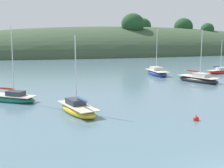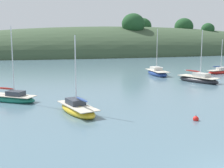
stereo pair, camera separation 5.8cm
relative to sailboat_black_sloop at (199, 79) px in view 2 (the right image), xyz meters
The scene contains 7 objects.
far_shoreline_hill 62.86m from the sailboat_black_sloop, 79.76° to the left, with size 150.00×36.00×22.54m.
sailboat_black_sloop is the anchor object (origin of this frame).
sailboat_red_portside 24.63m from the sailboat_black_sloop, 167.81° to the right, with size 4.97×4.36×7.35m.
sailboat_navy_dinghy 8.55m from the sailboat_black_sloop, 105.02° to the left, with size 2.59×6.44×7.55m.
sailboat_grey_yawl 22.09m from the sailboat_black_sloop, 149.10° to the right, with size 2.99×5.58×6.51m.
sailboat_white_near 11.25m from the sailboat_black_sloop, 38.76° to the left, with size 4.91×2.28×5.82m.
mooring_buoy_inner 19.55m from the sailboat_black_sloop, 124.01° to the right, with size 0.44×0.44×0.54m.
Camera 2 is at (-9.35, -9.74, 6.28)m, focal length 47.79 mm.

